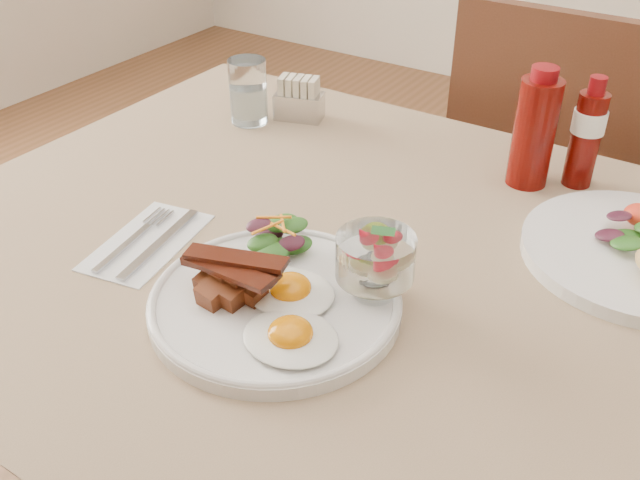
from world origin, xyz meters
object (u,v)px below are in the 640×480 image
Objects in this scene: ketchup_bottle at (534,131)px; sugar_caddy at (299,101)px; main_plate at (275,303)px; hot_sauce_bottle at (586,134)px; table at (417,336)px; fruit_cup at (376,257)px; water_glass at (248,95)px; chair_far at (560,204)px.

sugar_caddy is (-0.40, 0.01, -0.05)m from ketchup_bottle.
hot_sauce_bottle is at bearing 67.39° from main_plate.
table is 14.84× the size of sugar_caddy.
ketchup_bottle is at bearing -149.76° from hot_sauce_bottle.
fruit_cup reaches higher than main_plate.
water_glass reaches higher than sugar_caddy.
fruit_cup reaches higher than table.
hot_sauce_bottle is at bearing 75.98° from table.
water_glass reaches higher than table.
water_glass is (-0.53, -0.09, -0.03)m from hot_sauce_bottle.
fruit_cup is 0.42m from hot_sauce_bottle.
water_glass reaches higher than fruit_cup.
sugar_caddy is (-0.36, 0.37, -0.03)m from fruit_cup.
chair_far is 0.79m from fruit_cup.
table is 4.75× the size of main_plate.
chair_far reaches higher than ketchup_bottle.
fruit_cup reaches higher than sugar_caddy.
ketchup_bottle reaches higher than main_plate.
fruit_cup is 0.52m from sugar_caddy.
water_glass is (-0.47, -0.05, -0.03)m from ketchup_bottle.
table is at bearing 70.28° from fruit_cup.
water_glass reaches higher than main_plate.
sugar_caddy is 0.09m from water_glass.
chair_far is 0.84m from main_plate.
fruit_cup is at bearing -97.18° from ketchup_bottle.
ketchup_bottle reaches higher than fruit_cup.
ketchup_bottle reaches higher than table.
main_plate is 2.61× the size of water_glass.
chair_far is 0.59m from sugar_caddy.
table is 15.21× the size of fruit_cup.
sugar_caddy reaches higher than main_plate.
ketchup_bottle is (0.02, -0.37, 0.31)m from chair_far.
hot_sauce_bottle is 1.80× the size of sugar_caddy.
sugar_caddy is (-0.46, -0.03, -0.05)m from hot_sauce_bottle.
main_plate is at bearing -107.10° from ketchup_bottle.
main_plate is (-0.11, -0.80, 0.24)m from chair_far.
table is 8.26× the size of hot_sauce_bottle.
sugar_caddy reaches higher than table.
hot_sauce_bottle is at bearing 74.94° from fruit_cup.
table is 0.50m from sugar_caddy.
chair_far is at bearing 82.00° from main_plate.
table is 7.68× the size of ketchup_bottle.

